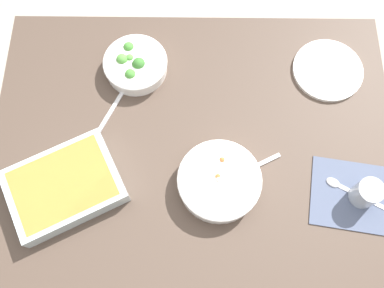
# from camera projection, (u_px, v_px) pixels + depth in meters

# --- Properties ---
(ground_plane) EXTENTS (6.00, 6.00, 0.00)m
(ground_plane) POSITION_uv_depth(u_px,v_px,m) (192.00, 200.00, 1.95)
(ground_plane) COLOR #B2A899
(dining_table) EXTENTS (1.20, 0.90, 0.74)m
(dining_table) POSITION_uv_depth(u_px,v_px,m) (192.00, 154.00, 1.34)
(dining_table) COLOR #4C3D33
(dining_table) RESTS_ON ground_plane
(placemat) EXTENTS (0.31, 0.24, 0.00)m
(placemat) POSITION_uv_depth(u_px,v_px,m) (359.00, 197.00, 1.20)
(placemat) COLOR #4C5670
(placemat) RESTS_ON dining_table
(stew_bowl) EXTENTS (0.24, 0.24, 0.06)m
(stew_bowl) POSITION_uv_depth(u_px,v_px,m) (218.00, 181.00, 1.18)
(stew_bowl) COLOR white
(stew_bowl) RESTS_ON dining_table
(broccoli_bowl) EXTENTS (0.20, 0.20, 0.07)m
(broccoli_bowl) POSITION_uv_depth(u_px,v_px,m) (134.00, 65.00, 1.31)
(broccoli_bowl) COLOR white
(broccoli_bowl) RESTS_ON dining_table
(baking_dish) EXTENTS (0.37, 0.33, 0.06)m
(baking_dish) POSITION_uv_depth(u_px,v_px,m) (63.00, 186.00, 1.17)
(baking_dish) COLOR silver
(baking_dish) RESTS_ON dining_table
(drink_cup) EXTENTS (0.07, 0.07, 0.08)m
(drink_cup) POSITION_uv_depth(u_px,v_px,m) (364.00, 194.00, 1.16)
(drink_cup) COLOR #B2BCC6
(drink_cup) RESTS_ON dining_table
(side_plate) EXTENTS (0.22, 0.22, 0.01)m
(side_plate) POSITION_uv_depth(u_px,v_px,m) (326.00, 70.00, 1.33)
(side_plate) COLOR white
(side_plate) RESTS_ON dining_table
(spoon_by_stew) EXTENTS (0.16, 0.10, 0.01)m
(spoon_by_stew) POSITION_uv_depth(u_px,v_px,m) (244.00, 171.00, 1.22)
(spoon_by_stew) COLOR silver
(spoon_by_stew) RESTS_ON dining_table
(spoon_by_broccoli) EXTENTS (0.09, 0.17, 0.01)m
(spoon_by_broccoli) POSITION_uv_depth(u_px,v_px,m) (116.00, 100.00, 1.30)
(spoon_by_broccoli) COLOR silver
(spoon_by_broccoli) RESTS_ON dining_table
(spoon_spare) EXTENTS (0.16, 0.10, 0.01)m
(spoon_spare) POSITION_uv_depth(u_px,v_px,m) (345.00, 189.00, 1.20)
(spoon_spare) COLOR silver
(spoon_spare) RESTS_ON dining_table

